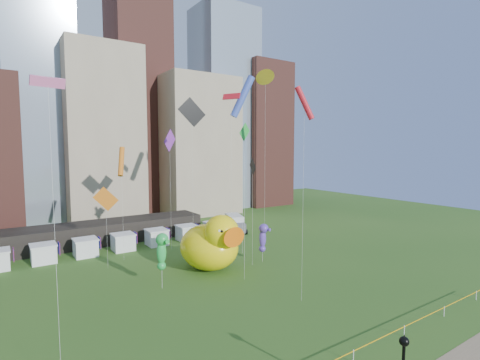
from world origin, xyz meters
TOP-DOWN VIEW (x-y plane):
  - skyline at (2.25, 61.06)m, footprint 101.00×23.00m
  - crane_right at (30.89, 64.00)m, footprint 23.00×1.00m
  - pavilion at (-4.00, 42.00)m, footprint 38.00×6.00m
  - vendor_tents at (1.02, 36.00)m, footprint 33.24×2.80m
  - big_duck at (7.29, 21.61)m, footprint 7.48×9.41m
  - small_duck at (9.67, 26.89)m, footprint 3.10×3.86m
  - seahorse_green at (0.24, 19.51)m, footprint 1.51×1.77m
  - seahorse_purple at (14.30, 20.74)m, footprint 1.58×1.77m
  - box_truck at (20.92, 37.34)m, footprint 4.32×6.82m
  - kite_0 at (12.19, 24.85)m, footprint 1.48×2.39m
  - kite_2 at (12.38, 20.39)m, footprint 0.59×2.00m
  - kite_3 at (8.80, 16.97)m, footprint 1.87×0.79m
  - kite_4 at (16.77, 23.59)m, footprint 0.79×2.03m
  - kite_5 at (14.28, 25.32)m, footprint 3.40×2.37m
  - kite_6 at (-2.71, 29.61)m, footprint 2.80×1.08m
  - kite_8 at (10.05, 9.24)m, footprint 1.68×1.66m
  - kite_10 at (6.16, 24.15)m, footprint 3.51×0.39m
  - kite_14 at (-0.18, 31.58)m, footprint 1.58×2.29m
  - kite_15 at (6.87, 32.55)m, footprint 2.54×1.95m
  - kite_17 at (-10.94, 6.64)m, footprint 1.75×0.62m

SIDE VIEW (x-z plane):
  - vendor_tents at x=1.02m, z-range -0.09..2.31m
  - small_duck at x=9.67m, z-range -0.12..2.71m
  - box_truck at x=20.92m, z-range 0.04..2.76m
  - pavilion at x=-4.00m, z-range 0.00..3.20m
  - big_duck at x=7.29m, z-range -0.28..6.64m
  - seahorse_purple at x=14.30m, z-range 0.95..5.87m
  - seahorse_green at x=0.24m, z-range 1.32..7.16m
  - kite_6 at x=-2.71m, z-range 3.39..13.30m
  - kite_2 at x=12.38m, z-range 5.33..18.64m
  - kite_14 at x=-0.18m, z-range 5.43..20.12m
  - kite_15 at x=6.87m, z-range 6.79..23.94m
  - kite_3 at x=8.80m, z-range 7.07..24.29m
  - kite_17 at x=-10.94m, z-range 8.47..26.66m
  - kite_8 at x=10.05m, z-range 8.45..28.56m
  - kite_10 at x=6.16m, z-range 8.26..28.78m
  - kite_0 at x=12.19m, z-range 10.15..31.69m
  - kite_5 at x=14.28m, z-range 9.24..33.41m
  - skyline at x=2.25m, z-range -12.56..55.44m
  - kite_4 at x=16.77m, z-range 11.36..36.27m
  - crane_right at x=30.89m, z-range 8.90..84.90m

